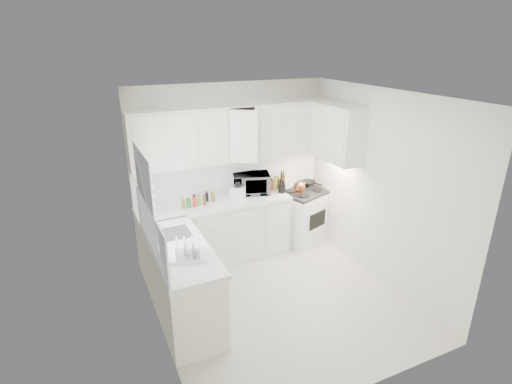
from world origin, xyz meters
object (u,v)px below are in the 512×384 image
microwave (251,181)px  utensil_crock (282,181)px  tea_kettle (300,186)px  dish_rack (187,248)px  rice_cooker (238,191)px  stove (303,209)px

microwave → utensil_crock: bearing=-6.1°
tea_kettle → dish_rack: 2.44m
rice_cooker → stove: bearing=4.3°
stove → dish_rack: 2.72m
tea_kettle → microwave: bearing=153.8°
tea_kettle → dish_rack: (-2.12, -1.21, 0.02)m
microwave → utensil_crock: (0.43, -0.19, -0.01)m
dish_rack → microwave: bearing=62.8°
dish_rack → tea_kettle: bearing=46.2°
rice_cooker → dish_rack: (-1.14, -1.35, -0.01)m
tea_kettle → dish_rack: bearing=-154.5°
tea_kettle → microwave: 0.75m
tea_kettle → rice_cooker: bearing=167.5°
utensil_crock → dish_rack: bearing=-144.9°
stove → utensil_crock: size_ratio=3.09×
utensil_crock → dish_rack: size_ratio=0.89×
stove → tea_kettle: tea_kettle is taller
stove → dish_rack: bearing=-168.8°
stove → utensil_crock: utensil_crock is taller
microwave → rice_cooker: (-0.28, -0.14, -0.07)m
tea_kettle → dish_rack: size_ratio=0.56×
utensil_crock → stove: bearing=9.4°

